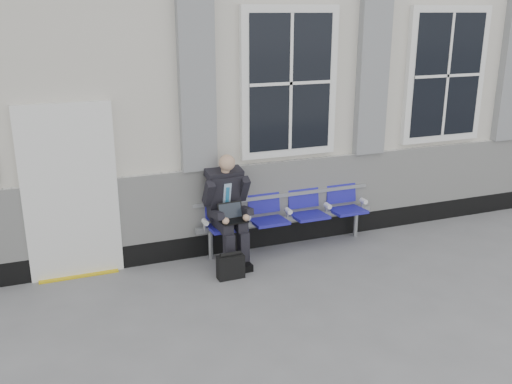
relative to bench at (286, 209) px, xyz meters
name	(u,v)px	position (x,y,z in m)	size (l,w,h in m)	color
ground	(479,259)	(2.22, -1.32, -0.55)	(70.00, 70.00, 0.00)	slate
station_building	(352,66)	(2.20, 2.15, 1.67)	(14.40, 4.40, 4.49)	beige
bench	(286,209)	(0.00, 0.00, 0.00)	(2.60, 0.47, 0.91)	#9EA0A3
businessman	(227,204)	(-0.89, -0.14, 0.22)	(0.59, 0.79, 1.44)	black
briefcase	(231,266)	(-1.04, -0.66, -0.39)	(0.34, 0.15, 0.34)	black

